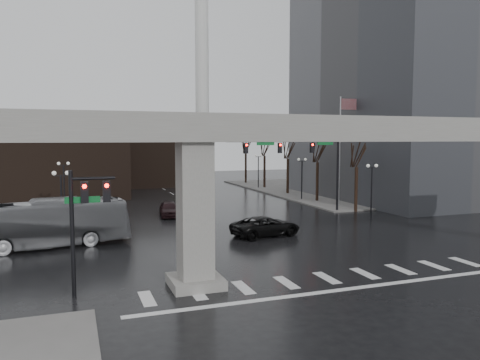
{
  "coord_description": "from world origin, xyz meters",
  "views": [
    {
      "loc": [
        -12.74,
        -22.5,
        7.48
      ],
      "look_at": [
        -1.39,
        8.89,
        4.5
      ],
      "focal_mm": 35.0,
      "sensor_mm": 36.0,
      "label": 1
    }
  ],
  "objects": [
    {
      "name": "building_far_left",
      "position": [
        -14.0,
        42.0,
        5.0
      ],
      "size": [
        16.0,
        14.0,
        10.0
      ],
      "primitive_type": "cube",
      "color": "black",
      "rests_on": "ground"
    },
    {
      "name": "lamp_left_0",
      "position": [
        -13.5,
        14.0,
        3.47
      ],
      "size": [
        1.22,
        0.32,
        5.11
      ],
      "color": "black",
      "rests_on": "ground"
    },
    {
      "name": "tree_right_0",
      "position": [
        14.53,
        18.02,
        2.79
      ],
      "size": [
        1.09,
        1.58,
        7.5
      ],
      "color": "black",
      "rests_on": "ground"
    },
    {
      "name": "signal_left_pole",
      "position": [
        -12.25,
        0.5,
        4.07
      ],
      "size": [
        2.3,
        0.3,
        6.0
      ],
      "color": "black",
      "rests_on": "ground"
    },
    {
      "name": "pickup_truck",
      "position": [
        1.17,
        10.1,
        0.76
      ],
      "size": [
        5.85,
        3.46,
        1.53
      ],
      "primitive_type": "imported",
      "rotation": [
        0.0,
        0.0,
        1.75
      ],
      "color": "black",
      "rests_on": "ground"
    },
    {
      "name": "flagpole_assembly",
      "position": [
        15.29,
        22.0,
        7.53
      ],
      "size": [
        2.06,
        0.12,
        12.0
      ],
      "color": "silver",
      "rests_on": "ground"
    },
    {
      "name": "lamp_left_2",
      "position": [
        -13.5,
        42.0,
        3.47
      ],
      "size": [
        1.22,
        0.32,
        5.11
      ],
      "color": "black",
      "rests_on": "ground"
    },
    {
      "name": "tree_right_3",
      "position": [
        14.53,
        42.02,
        2.98
      ],
      "size": [
        1.11,
        1.66,
        8.02
      ],
      "color": "black",
      "rests_on": "ground"
    },
    {
      "name": "smokestack",
      "position": [
        6.0,
        46.0,
        13.35
      ],
      "size": [
        3.6,
        3.6,
        30.0
      ],
      "color": "silver",
      "rests_on": "ground"
    },
    {
      "name": "signal_mast_arm",
      "position": [
        8.99,
        18.8,
        5.83
      ],
      "size": [
        12.12,
        0.43,
        8.0
      ],
      "color": "black",
      "rests_on": "ground"
    },
    {
      "name": "tree_right_4",
      "position": [
        14.53,
        50.02,
        3.04
      ],
      "size": [
        1.12,
        1.69,
        8.19
      ],
      "color": "black",
      "rests_on": "ground"
    },
    {
      "name": "lamp_right_0",
      "position": [
        13.5,
        14.0,
        3.47
      ],
      "size": [
        1.22,
        0.32,
        5.11
      ],
      "color": "black",
      "rests_on": "ground"
    },
    {
      "name": "lamp_right_2",
      "position": [
        13.5,
        42.0,
        3.47
      ],
      "size": [
        1.22,
        0.32,
        5.11
      ],
      "color": "black",
      "rests_on": "ground"
    },
    {
      "name": "building_far_mid",
      "position": [
        -2.0,
        52.0,
        4.0
      ],
      "size": [
        10.0,
        10.0,
        8.0
      ],
      "primitive_type": "cube",
      "color": "black",
      "rests_on": "ground"
    },
    {
      "name": "ground",
      "position": [
        0.0,
        0.0,
        0.0
      ],
      "size": [
        160.0,
        160.0,
        0.0
      ],
      "primitive_type": "plane",
      "color": "black",
      "rests_on": "ground"
    },
    {
      "name": "city_bus",
      "position": [
        -14.92,
        11.71,
        1.66
      ],
      "size": [
        12.18,
        4.52,
        3.31
      ],
      "primitive_type": "imported",
      "rotation": [
        0.0,
        0.0,
        1.72
      ],
      "color": "#9B9CA0",
      "rests_on": "ground"
    },
    {
      "name": "elevated_guideway",
      "position": [
        1.26,
        0.0,
        6.88
      ],
      "size": [
        48.0,
        2.6,
        8.7
      ],
      "color": "gray",
      "rests_on": "ground"
    },
    {
      "name": "tree_right_2",
      "position": [
        14.53,
        34.02,
        2.91
      ],
      "size": [
        1.1,
        1.63,
        7.85
      ],
      "color": "black",
      "rests_on": "ground"
    },
    {
      "name": "sidewalk_ne",
      "position": [
        26.0,
        36.0,
        0.07
      ],
      "size": [
        28.0,
        36.0,
        0.15
      ],
      "primitive_type": "cube",
      "color": "slate",
      "rests_on": "ground"
    },
    {
      "name": "lamp_left_1",
      "position": [
        -13.5,
        28.0,
        3.47
      ],
      "size": [
        1.22,
        0.32,
        5.11
      ],
      "color": "black",
      "rests_on": "ground"
    },
    {
      "name": "office_tower",
      "position": [
        28.0,
        26.0,
        21.0
      ],
      "size": [
        22.0,
        26.0,
        42.0
      ],
      "primitive_type": "cube",
      "color": "slate",
      "rests_on": "ground"
    },
    {
      "name": "lamp_right_1",
      "position": [
        13.5,
        28.0,
        3.47
      ],
      "size": [
        1.22,
        0.32,
        5.11
      ],
      "color": "black",
      "rests_on": "ground"
    },
    {
      "name": "tree_right_1",
      "position": [
        14.53,
        26.02,
        2.85
      ],
      "size": [
        1.09,
        1.61,
        7.67
      ],
      "color": "black",
      "rests_on": "ground"
    },
    {
      "name": "far_car",
      "position": [
        -4.06,
        21.52,
        0.73
      ],
      "size": [
        2.25,
        4.49,
        1.47
      ],
      "primitive_type": "imported",
      "rotation": [
        0.0,
        0.0,
        -0.12
      ],
      "color": "black",
      "rests_on": "ground"
    }
  ]
}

